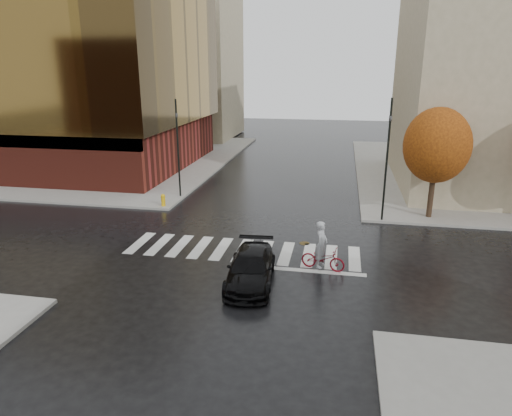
{
  "coord_description": "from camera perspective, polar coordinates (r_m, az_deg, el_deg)",
  "views": [
    {
      "loc": [
        4.57,
        -20.2,
        8.84
      ],
      "look_at": [
        0.53,
        1.34,
        2.0
      ],
      "focal_mm": 32.0,
      "sensor_mm": 36.0,
      "label": 1
    }
  ],
  "objects": [
    {
      "name": "sedan",
      "position": [
        19.42,
        -0.66,
        -7.53
      ],
      "size": [
        2.25,
        4.77,
        1.35
      ],
      "primitive_type": "imported",
      "rotation": [
        0.0,
        0.0,
        0.08
      ],
      "color": "black",
      "rests_on": "ground"
    },
    {
      "name": "traffic_light_ne",
      "position": [
        27.04,
        16.11,
        6.62
      ],
      "size": [
        0.18,
        0.2,
        7.03
      ],
      "rotation": [
        0.0,
        0.0,
        3.37
      ],
      "color": "black",
      "rests_on": "sidewalk_ne"
    },
    {
      "name": "sidewalk_nw",
      "position": [
        49.27,
        -20.96,
        5.94
      ],
      "size": [
        30.0,
        30.0,
        0.15
      ],
      "primitive_type": "cube",
      "color": "gray",
      "rests_on": "ground"
    },
    {
      "name": "fire_hydrant",
      "position": [
        30.07,
        -11.53,
        1.06
      ],
      "size": [
        0.29,
        0.29,
        0.8
      ],
      "color": "#EAB10D",
      "rests_on": "sidewalk_nw"
    },
    {
      "name": "traffic_light_nw",
      "position": [
        31.55,
        -9.76,
        7.99
      ],
      "size": [
        0.21,
        0.19,
        6.62
      ],
      "rotation": [
        0.0,
        0.0,
        -1.99
      ],
      "color": "black",
      "rests_on": "sidewalk_nw"
    },
    {
      "name": "building_nw_far",
      "position": [
        60.8,
        -9.64,
        18.34
      ],
      "size": [
        14.0,
        12.0,
        20.0
      ],
      "primitive_type": "cube",
      "color": "gray",
      "rests_on": "sidewalk_nw"
    },
    {
      "name": "tree_ne_a",
      "position": [
        28.46,
        21.67,
        7.26
      ],
      "size": [
        3.8,
        3.8,
        6.5
      ],
      "color": "#2F1E15",
      "rests_on": "sidewalk_ne"
    },
    {
      "name": "ground",
      "position": [
        22.51,
        -1.96,
        -5.79
      ],
      "size": [
        120.0,
        120.0,
        0.0
      ],
      "primitive_type": "plane",
      "color": "black",
      "rests_on": "ground"
    },
    {
      "name": "crosswalk",
      "position": [
        22.96,
        -1.69,
        -5.3
      ],
      "size": [
        12.0,
        3.0,
        0.01
      ],
      "primitive_type": "cube",
      "color": "silver",
      "rests_on": "ground"
    },
    {
      "name": "cyclist",
      "position": [
        20.83,
        8.3,
        -5.63
      ],
      "size": [
        2.12,
        1.17,
        2.28
      ],
      "rotation": [
        0.0,
        0.0,
        1.33
      ],
      "color": "maroon",
      "rests_on": "ground"
    },
    {
      "name": "manhole",
      "position": [
        23.94,
        6.1,
        -4.42
      ],
      "size": [
        0.68,
        0.68,
        0.01
      ],
      "primitive_type": "cylinder",
      "rotation": [
        0.0,
        0.0,
        0.3
      ],
      "color": "#513F1D",
      "rests_on": "ground"
    },
    {
      "name": "office_glass",
      "position": [
        46.52,
        -25.12,
        15.08
      ],
      "size": [
        27.0,
        19.0,
        16.0
      ],
      "color": "maroon",
      "rests_on": "sidewalk_nw"
    }
  ]
}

